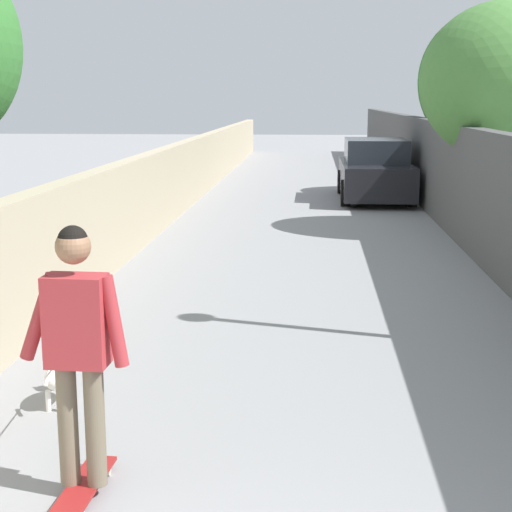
# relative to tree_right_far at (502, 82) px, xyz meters

# --- Properties ---
(ground_plane) EXTENTS (80.00, 80.00, 0.00)m
(ground_plane) POSITION_rel_tree_right_far_xyz_m (1.00, 3.61, -2.84)
(ground_plane) COLOR gray
(wall_left) EXTENTS (48.00, 0.30, 1.54)m
(wall_left) POSITION_rel_tree_right_far_xyz_m (-1.00, 6.50, -2.07)
(wall_left) COLOR tan
(wall_left) RESTS_ON ground
(fence_right) EXTENTS (48.00, 0.30, 2.06)m
(fence_right) POSITION_rel_tree_right_far_xyz_m (-1.00, 0.71, -1.81)
(fence_right) COLOR #4C4C4C
(fence_right) RESTS_ON ground
(tree_right_far) EXTENTS (2.99, 2.99, 4.29)m
(tree_right_far) POSITION_rel_tree_right_far_xyz_m (0.00, 0.00, 0.00)
(tree_right_far) COLOR brown
(tree_right_far) RESTS_ON ground
(tree_right_distant) EXTENTS (2.82, 2.82, 4.66)m
(tree_right_distant) POSITION_rel_tree_right_far_xyz_m (6.00, -0.65, 0.13)
(tree_right_distant) COLOR #473523
(tree_right_distant) RESTS_ON ground
(skateboard) EXTENTS (0.81, 0.23, 0.08)m
(skateboard) POSITION_rel_tree_right_far_xyz_m (-10.34, 4.90, -2.77)
(skateboard) COLOR maroon
(skateboard) RESTS_ON ground
(person_skateboarder) EXTENTS (0.24, 0.71, 1.70)m
(person_skateboarder) POSITION_rel_tree_right_far_xyz_m (-10.34, 4.90, -1.76)
(person_skateboarder) COLOR #726651
(person_skateboarder) RESTS_ON skateboard
(dog) EXTENTS (1.84, 0.76, 1.06)m
(dog) POSITION_rel_tree_right_far_xyz_m (-8.83, 5.53, -2.57)
(dog) COLOR white
(dog) RESTS_ON ground
(car_near) EXTENTS (4.13, 1.80, 1.54)m
(car_near) POSITION_rel_tree_right_far_xyz_m (5.00, 1.86, -2.13)
(car_near) COLOR black
(car_near) RESTS_ON ground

